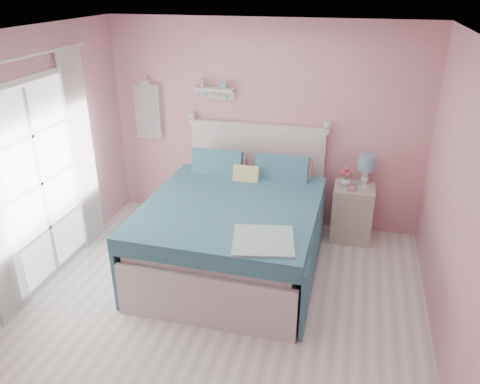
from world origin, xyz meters
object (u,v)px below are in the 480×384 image
at_px(bed, 235,229).
at_px(teacup, 353,188).
at_px(vase, 346,180).
at_px(nightstand, 352,212).
at_px(table_lamp, 366,165).

height_order(bed, teacup, bed).
bearing_deg(vase, nightstand, -4.56).
distance_m(table_lamp, vase, 0.31).
xyz_separation_m(nightstand, teacup, (-0.03, -0.12, 0.39)).
bearing_deg(teacup, nightstand, 77.90).
bearing_deg(nightstand, table_lamp, 26.58).
distance_m(nightstand, table_lamp, 0.64).
distance_m(nightstand, vase, 0.43).
distance_m(bed, nightstand, 1.55).
bearing_deg(table_lamp, bed, -145.15).
relative_size(nightstand, table_lamp, 1.76).
height_order(bed, table_lamp, bed).
relative_size(vase, teacup, 1.40).
relative_size(bed, teacup, 23.50).
bearing_deg(table_lamp, vase, -168.91).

